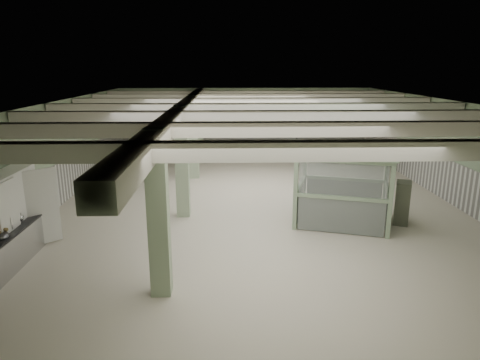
{
  "coord_description": "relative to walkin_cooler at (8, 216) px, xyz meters",
  "views": [
    {
      "loc": [
        -1.08,
        -14.42,
        4.77
      ],
      "look_at": [
        -0.65,
        -1.4,
        1.3
      ],
      "focal_mm": 32.0,
      "sensor_mm": 36.0,
      "label": 1
    }
  ],
  "objects": [
    {
      "name": "floor",
      "position": [
        6.62,
        4.0,
        -1.09
      ],
      "size": [
        20.0,
        20.0,
        0.0
      ],
      "primitive_type": "plane",
      "color": "beige",
      "rests_on": "ground"
    },
    {
      "name": "ceiling",
      "position": [
        6.62,
        4.0,
        2.51
      ],
      "size": [
        14.0,
        20.0,
        0.02
      ],
      "primitive_type": "cube",
      "color": "silver",
      "rests_on": "wall_back"
    },
    {
      "name": "wall_back",
      "position": [
        6.62,
        14.0,
        0.71
      ],
      "size": [
        14.0,
        0.02,
        3.6
      ],
      "primitive_type": "cube",
      "color": "#97AE8B",
      "rests_on": "floor"
    },
    {
      "name": "wall_front",
      "position": [
        6.62,
        -6.0,
        0.71
      ],
      "size": [
        14.0,
        0.02,
        3.6
      ],
      "primitive_type": "cube",
      "color": "#97AE8B",
      "rests_on": "floor"
    },
    {
      "name": "wall_left",
      "position": [
        -0.38,
        4.0,
        0.71
      ],
      "size": [
        0.02,
        20.0,
        3.6
      ],
      "primitive_type": "cube",
      "color": "#97AE8B",
      "rests_on": "floor"
    },
    {
      "name": "wall_right",
      "position": [
        13.62,
        4.0,
        0.71
      ],
      "size": [
        0.02,
        20.0,
        3.6
      ],
      "primitive_type": "cube",
      "color": "#97AE8B",
      "rests_on": "floor"
    },
    {
      "name": "wainscot_left",
      "position": [
        -0.35,
        4.0,
        -0.34
      ],
      "size": [
        0.05,
        19.9,
        1.5
      ],
      "primitive_type": "cube",
      "color": "silver",
      "rests_on": "floor"
    },
    {
      "name": "wainscot_right",
      "position": [
        13.6,
        4.0,
        -0.34
      ],
      "size": [
        0.05,
        19.9,
        1.5
      ],
      "primitive_type": "cube",
      "color": "silver",
      "rests_on": "floor"
    },
    {
      "name": "wainscot_back",
      "position": [
        6.62,
        13.97,
        -0.34
      ],
      "size": [
        13.9,
        0.05,
        1.5
      ],
      "primitive_type": "cube",
      "color": "silver",
      "rests_on": "floor"
    },
    {
      "name": "girder",
      "position": [
        4.12,
        4.0,
        2.29
      ],
      "size": [
        0.45,
        19.9,
        0.4
      ],
      "primitive_type": "cube",
      "color": "beige",
      "rests_on": "ceiling"
    },
    {
      "name": "beam_a",
      "position": [
        6.62,
        -3.5,
        2.33
      ],
      "size": [
        13.9,
        0.35,
        0.32
      ],
      "primitive_type": "cube",
      "color": "beige",
      "rests_on": "ceiling"
    },
    {
      "name": "beam_b",
      "position": [
        6.62,
        -1.0,
        2.33
      ],
      "size": [
        13.9,
        0.35,
        0.32
      ],
      "primitive_type": "cube",
      "color": "beige",
      "rests_on": "ceiling"
    },
    {
      "name": "beam_c",
      "position": [
        6.62,
        1.5,
        2.33
      ],
      "size": [
        13.9,
        0.35,
        0.32
      ],
      "primitive_type": "cube",
      "color": "beige",
      "rests_on": "ceiling"
    },
    {
      "name": "beam_d",
      "position": [
        6.62,
        4.0,
        2.33
      ],
      "size": [
        13.9,
        0.35,
        0.32
      ],
      "primitive_type": "cube",
      "color": "beige",
      "rests_on": "ceiling"
    },
    {
      "name": "beam_e",
      "position": [
        6.62,
        6.5,
        2.33
      ],
      "size": [
        13.9,
        0.35,
        0.32
      ],
      "primitive_type": "cube",
      "color": "beige",
      "rests_on": "ceiling"
    },
    {
      "name": "beam_f",
      "position": [
        6.62,
        9.0,
        2.33
      ],
      "size": [
        13.9,
        0.35,
        0.32
      ],
      "primitive_type": "cube",
      "color": "beige",
      "rests_on": "ceiling"
    },
    {
      "name": "beam_g",
      "position": [
        6.62,
        11.5,
        2.33
      ],
      "size": [
        13.9,
        0.35,
        0.32
      ],
      "primitive_type": "cube",
      "color": "beige",
      "rests_on": "ceiling"
    },
    {
      "name": "column_a",
      "position": [
        4.12,
        -2.0,
        0.71
      ],
      "size": [
        0.42,
        0.42,
        3.6
      ],
      "primitive_type": "cube",
      "color": "#9DB28F",
      "rests_on": "floor"
    },
    {
      "name": "column_b",
      "position": [
        4.12,
        3.0,
        0.71
      ],
      "size": [
        0.42,
        0.42,
        3.6
      ],
      "primitive_type": "cube",
      "color": "#9DB28F",
      "rests_on": "floor"
    },
    {
      "name": "column_c",
      "position": [
        4.12,
        8.0,
        0.71
      ],
      "size": [
        0.42,
        0.42,
        3.6
      ],
      "primitive_type": "cube",
      "color": "#9DB28F",
      "rests_on": "floor"
    },
    {
      "name": "column_d",
      "position": [
        4.12,
        12.0,
        0.71
      ],
      "size": [
        0.42,
        0.42,
        3.6
      ],
      "primitive_type": "cube",
      "color": "#9DB28F",
      "rests_on": "floor"
    },
    {
      "name": "pendant_front",
      "position": [
        7.12,
        -1.0,
        1.96
      ],
      "size": [
        0.44,
        0.44,
        0.22
      ],
      "primitive_type": "cone",
      "rotation": [
        3.14,
        0.0,
        0.0
      ],
      "color": "#2B392C",
      "rests_on": "ceiling"
    },
    {
      "name": "pendant_mid",
      "position": [
        7.12,
        4.5,
        1.96
      ],
      "size": [
        0.44,
        0.44,
        0.22
      ],
      "primitive_type": "cone",
      "rotation": [
        3.14,
        0.0,
        0.0
      ],
      "color": "#2B392C",
      "rests_on": "ceiling"
    },
    {
      "name": "pendant_back",
      "position": [
        7.12,
        9.5,
        1.96
      ],
      "size": [
        0.44,
        0.44,
        0.22
      ],
      "primitive_type": "cone",
      "rotation": [
        3.14,
        0.0,
        0.0
      ],
      "color": "#2B392C",
      "rests_on": "ceiling"
    },
    {
      "name": "pitcher_near",
      "position": [
        0.24,
        0.08,
        -0.07
      ],
      "size": [
        0.21,
        0.23,
        0.25
      ],
      "primitive_type": null,
      "rotation": [
        0.0,
        0.0,
        0.23
      ],
      "color": "#A9AAAE",
      "rests_on": "prep_counter"
    },
    {
      "name": "walkin_cooler",
      "position": [
        0.0,
        0.0,
        0.0
      ],
      "size": [
        1.1,
        2.39,
        2.19
      ],
      "color": "white",
      "rests_on": "floor"
    },
    {
      "name": "guard_booth",
      "position": [
        9.19,
        2.3,
        0.53
      ],
      "size": [
        3.52,
        3.23,
        2.39
      ],
      "rotation": [
        0.0,
        0.0,
        -0.3
      ],
      "color": "#90AB88",
      "rests_on": "floor"
    },
    {
      "name": "filing_cabinet",
      "position": [
        11.0,
        2.03,
        -0.42
      ],
      "size": [
        0.65,
        0.74,
        1.35
      ],
      "primitive_type": "cube",
      "rotation": [
        0.0,
        0.0,
        -0.41
      ],
      "color": "#5C6151",
      "rests_on": "floor"
    }
  ]
}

